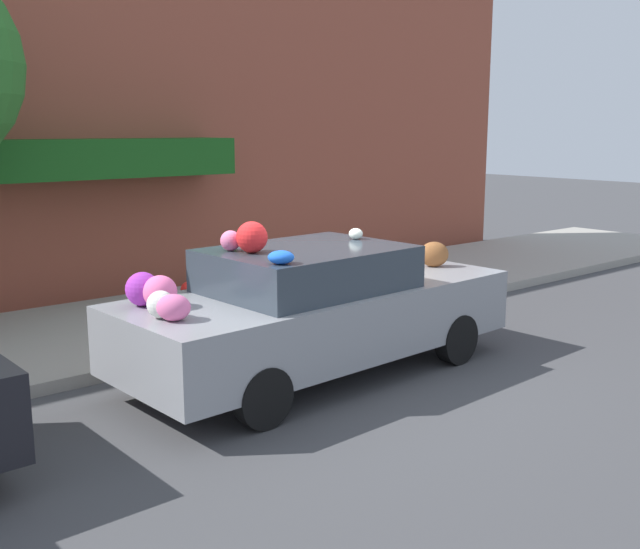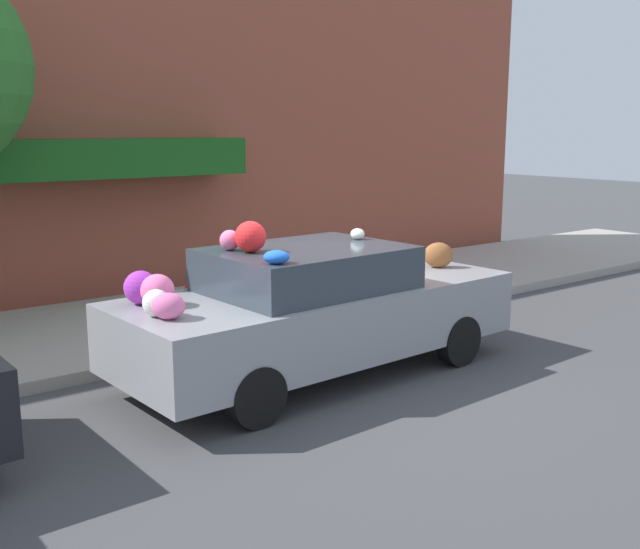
% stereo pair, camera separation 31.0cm
% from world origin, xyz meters
% --- Properties ---
extents(ground_plane, '(60.00, 60.00, 0.00)m').
position_xyz_m(ground_plane, '(0.00, 0.00, 0.00)').
color(ground_plane, '#424244').
extents(sidewalk_curb, '(24.00, 3.20, 0.14)m').
position_xyz_m(sidewalk_curb, '(0.00, 2.70, 0.07)').
color(sidewalk_curb, '#9E998E').
rests_on(sidewalk_curb, ground).
extents(building_facade, '(18.00, 1.20, 6.47)m').
position_xyz_m(building_facade, '(-0.01, 4.92, 3.18)').
color(building_facade, '#9E4C38').
rests_on(building_facade, ground).
extents(fire_hydrant, '(0.20, 0.20, 0.70)m').
position_xyz_m(fire_hydrant, '(-0.66, 1.52, 0.48)').
color(fire_hydrant, red).
rests_on(fire_hydrant, sidewalk_curb).
extents(art_car, '(4.51, 1.87, 1.71)m').
position_xyz_m(art_car, '(-0.05, -0.10, 0.73)').
color(art_car, gray).
rests_on(art_car, ground).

